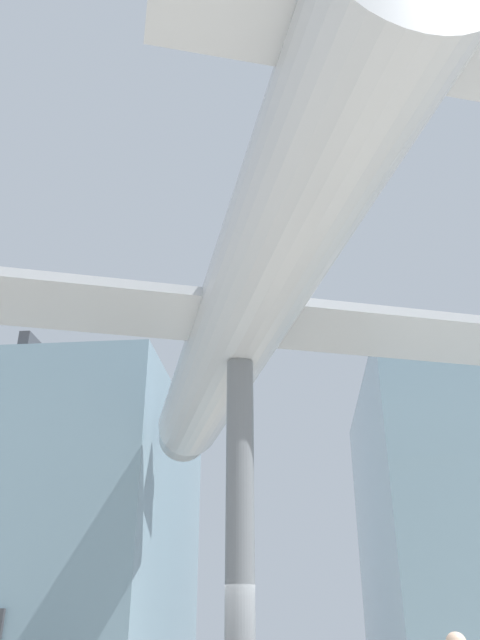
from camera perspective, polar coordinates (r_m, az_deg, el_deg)
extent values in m
cube|color=#7593A3|center=(24.85, -16.10, -18.04)|extent=(8.47, 11.29, 9.94)
cube|color=#383A3F|center=(26.02, -14.68, -6.53)|extent=(0.36, 10.73, 0.60)
cube|color=#383A3F|center=(25.45, 20.35, -5.29)|extent=(0.36, 10.73, 0.60)
cylinder|color=slate|center=(10.72, 0.00, -19.66)|extent=(0.48, 0.48, 6.26)
cylinder|color=#B2B7BC|center=(11.85, 0.00, 0.00)|extent=(5.99, 14.45, 1.76)
cube|color=#B2B7BC|center=(11.85, 0.00, 0.00)|extent=(14.00, 6.01, 0.18)
cube|color=#B2B7BC|center=(7.02, 12.00, 24.07)|extent=(4.59, 2.28, 0.18)
cone|color=#B2B7BC|center=(19.20, -5.00, -10.18)|extent=(1.81, 1.67, 1.50)
sphere|color=black|center=(19.99, -5.31, -10.80)|extent=(0.44, 0.44, 0.44)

